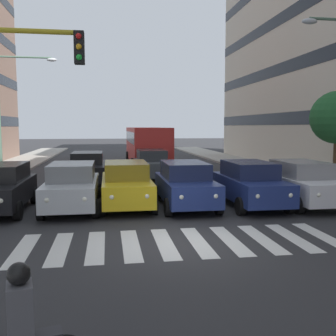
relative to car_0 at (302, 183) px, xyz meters
name	(u,v)px	position (x,y,z in m)	size (l,w,h in m)	color
ground_plane	(181,242)	(5.62, 4.19, -0.89)	(180.00, 180.00, 0.00)	#2D2D30
crosswalk_markings	(181,242)	(5.62, 4.19, -0.88)	(8.55, 2.80, 0.01)	silver
car_0	(302,183)	(0.00, 0.00, 0.00)	(2.02, 4.44, 1.72)	silver
car_1	(250,183)	(2.10, -0.10, 0.00)	(2.02, 4.44, 1.72)	navy
car_2	(185,184)	(4.61, -0.32, 0.00)	(2.02, 4.44, 1.72)	navy
car_3	(126,184)	(6.85, -0.67, 0.00)	(2.02, 4.44, 1.72)	gold
car_4	(72,186)	(8.85, -0.46, 0.00)	(2.02, 4.44, 1.72)	#B2B7BC
car_5	(1,187)	(11.39, -0.58, 0.00)	(2.02, 4.44, 1.72)	black
car_row2_0	(152,164)	(4.99, -8.40, 0.00)	(2.02, 4.44, 1.72)	#474C51
car_row2_1	(88,168)	(8.60, -6.85, 0.00)	(2.02, 4.44, 1.72)	black
bus_behind_traffic	(146,143)	(4.61, -15.28, 0.97)	(2.78, 10.50, 3.00)	red
street_lamp_right	(9,102)	(12.96, -9.07, 3.57)	(3.32, 0.28, 6.94)	#4C6B56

